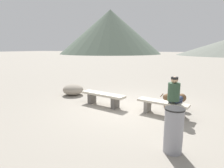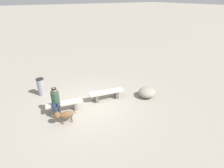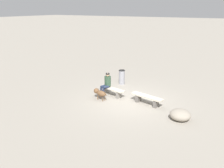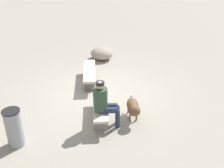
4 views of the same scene
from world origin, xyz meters
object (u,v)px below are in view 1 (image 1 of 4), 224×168
(dog, at_px, (174,98))
(bench_right, at_px, (162,105))
(seated_person, at_px, (175,94))
(trash_bin, at_px, (174,130))
(bench_left, at_px, (103,97))
(boulder, at_px, (73,90))

(dog, bearing_deg, bench_right, -96.86)
(bench_right, bearing_deg, seated_person, 14.11)
(dog, xyz_separation_m, trash_bin, (0.24, -2.89, 0.09))
(seated_person, bearing_deg, trash_bin, -70.74)
(bench_right, height_order, trash_bin, trash_bin)
(bench_right, height_order, dog, dog)
(dog, distance_m, trash_bin, 2.90)
(bench_left, xyz_separation_m, bench_right, (2.13, -0.14, -0.01))
(bench_left, xyz_separation_m, trash_bin, (2.64, -2.23, 0.14))
(seated_person, bearing_deg, dog, 109.20)
(seated_person, height_order, boulder, seated_person)
(bench_left, distance_m, seated_person, 2.50)
(bench_left, relative_size, trash_bin, 1.94)
(bench_left, xyz_separation_m, boulder, (-1.91, 0.88, -0.07))
(seated_person, height_order, trash_bin, seated_person)
(trash_bin, bearing_deg, bench_left, 139.76)
(seated_person, bearing_deg, bench_right, -163.08)
(dog, relative_size, boulder, 0.98)
(bench_left, height_order, trash_bin, trash_bin)
(bench_right, height_order, seated_person, seated_person)
(trash_bin, xyz_separation_m, boulder, (-4.55, 3.11, -0.22))
(bench_left, bearing_deg, bench_right, 7.87)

